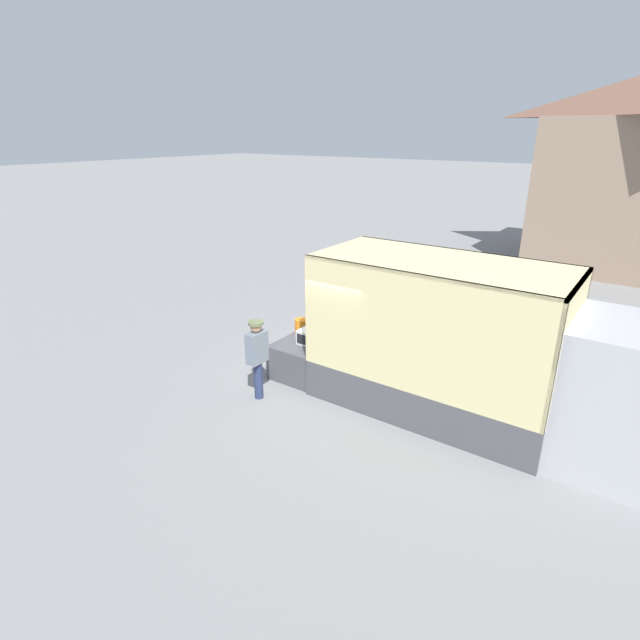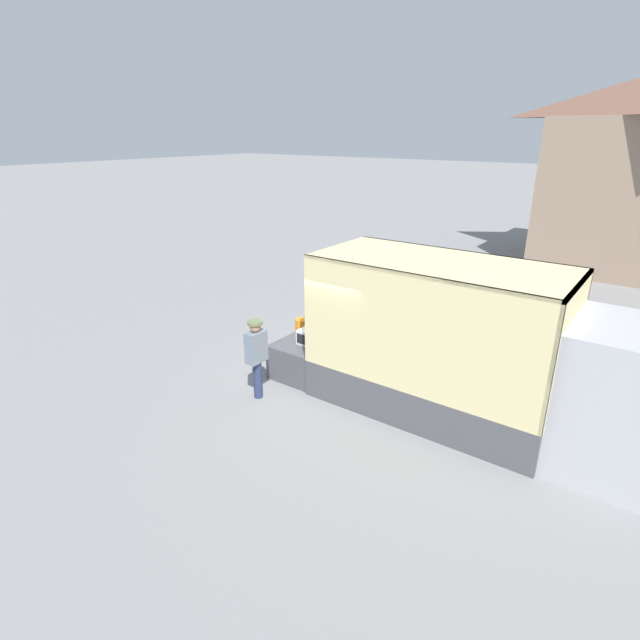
{
  "view_description": "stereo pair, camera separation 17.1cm",
  "coord_description": "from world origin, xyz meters",
  "px_view_note": "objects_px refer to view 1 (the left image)",
  "views": [
    {
      "loc": [
        5.55,
        -8.41,
        5.19
      ],
      "look_at": [
        -0.27,
        -0.2,
        1.33
      ],
      "focal_mm": 28.0,
      "sensor_mm": 36.0,
      "label": 1
    },
    {
      "loc": [
        5.69,
        -8.31,
        5.19
      ],
      "look_at": [
        -0.27,
        -0.2,
        1.33
      ],
      "focal_mm": 28.0,
      "sensor_mm": 36.0,
      "label": 2
    }
  ],
  "objects_px": {
    "microwave": "(310,337)",
    "portable_generator": "(330,322)",
    "box_truck": "(515,383)",
    "worker_person": "(257,352)",
    "orange_bucket": "(301,326)"
  },
  "relations": [
    {
      "from": "box_truck",
      "to": "microwave",
      "type": "distance_m",
      "value": 4.28
    },
    {
      "from": "microwave",
      "to": "portable_generator",
      "type": "relative_size",
      "value": 0.75
    },
    {
      "from": "orange_bucket",
      "to": "box_truck",
      "type": "bearing_deg",
      "value": -0.16
    },
    {
      "from": "portable_generator",
      "to": "worker_person",
      "type": "relative_size",
      "value": 0.39
    },
    {
      "from": "box_truck",
      "to": "worker_person",
      "type": "xyz_separation_m",
      "value": [
        -4.55,
        -1.74,
        0.05
      ]
    },
    {
      "from": "box_truck",
      "to": "portable_generator",
      "type": "distance_m",
      "value": 4.38
    },
    {
      "from": "orange_bucket",
      "to": "worker_person",
      "type": "bearing_deg",
      "value": -82.36
    },
    {
      "from": "microwave",
      "to": "worker_person",
      "type": "relative_size",
      "value": 0.29
    },
    {
      "from": "microwave",
      "to": "portable_generator",
      "type": "bearing_deg",
      "value": 94.72
    },
    {
      "from": "box_truck",
      "to": "microwave",
      "type": "xyz_separation_m",
      "value": [
        -4.27,
        -0.37,
        -0.04
      ]
    },
    {
      "from": "box_truck",
      "to": "orange_bucket",
      "type": "height_order",
      "value": "box_truck"
    },
    {
      "from": "box_truck",
      "to": "microwave",
      "type": "relative_size",
      "value": 13.15
    },
    {
      "from": "orange_bucket",
      "to": "worker_person",
      "type": "distance_m",
      "value": 1.78
    },
    {
      "from": "orange_bucket",
      "to": "worker_person",
      "type": "relative_size",
      "value": 0.21
    },
    {
      "from": "worker_person",
      "to": "microwave",
      "type": "bearing_deg",
      "value": 78.22
    }
  ]
}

